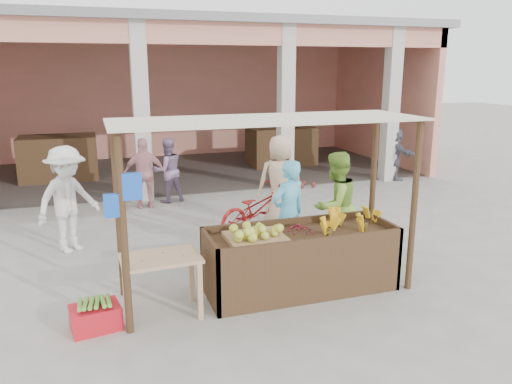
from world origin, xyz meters
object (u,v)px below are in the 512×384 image
object	(u,v)px
vendor_blue	(288,210)
motorcycle	(257,208)
red_crate	(96,317)
fruit_stall	(300,262)
side_table	(161,267)
vendor_green	(335,203)

from	to	relation	value
vendor_blue	motorcycle	world-z (taller)	vendor_blue
red_crate	motorcycle	xyz separation A→B (m)	(2.93, 2.78, 0.33)
red_crate	motorcycle	bearing A→B (deg)	33.94
fruit_stall	side_table	size ratio (longest dim) A/B	2.64
fruit_stall	motorcycle	distance (m)	2.54
fruit_stall	vendor_green	distance (m)	1.45
fruit_stall	motorcycle	xyz separation A→B (m)	(0.21, 2.53, 0.07)
motorcycle	red_crate	bearing A→B (deg)	109.06
side_table	motorcycle	distance (m)	3.42
side_table	red_crate	xyz separation A→B (m)	(-0.80, -0.11, -0.49)
vendor_blue	motorcycle	distance (m)	1.73
vendor_green	motorcycle	bearing A→B (deg)	-84.67
side_table	vendor_green	bearing A→B (deg)	17.14
fruit_stall	vendor_green	size ratio (longest dim) A/B	1.42
motorcycle	vendor_green	bearing A→B (deg)	-178.26
side_table	fruit_stall	bearing A→B (deg)	1.01
fruit_stall	vendor_blue	world-z (taller)	vendor_blue
motorcycle	fruit_stall	bearing A→B (deg)	150.96
side_table	motorcycle	world-z (taller)	motorcycle
fruit_stall	side_table	distance (m)	1.94
red_crate	vendor_green	bearing A→B (deg)	8.10
side_table	vendor_green	size ratio (longest dim) A/B	0.54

